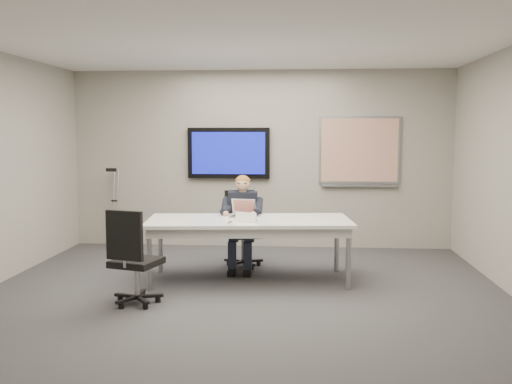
# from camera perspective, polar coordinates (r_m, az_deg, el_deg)

# --- Properties ---
(floor) EXTENTS (6.00, 6.00, 0.02)m
(floor) POSITION_cam_1_polar(r_m,az_deg,el_deg) (6.32, -1.52, -10.78)
(floor) COLOR #353537
(floor) RESTS_ON ground
(ceiling) EXTENTS (6.00, 6.00, 0.02)m
(ceiling) POSITION_cam_1_polar(r_m,az_deg,el_deg) (6.13, -1.59, 15.15)
(ceiling) COLOR white
(ceiling) RESTS_ON wall_back
(wall_back) EXTENTS (6.00, 0.02, 2.80)m
(wall_back) POSITION_cam_1_polar(r_m,az_deg,el_deg) (9.05, 0.44, 3.29)
(wall_back) COLOR #9C978D
(wall_back) RESTS_ON ground
(wall_front) EXTENTS (6.00, 0.02, 2.80)m
(wall_front) POSITION_cam_1_polar(r_m,az_deg,el_deg) (3.11, -7.36, -1.82)
(wall_front) COLOR #9C978D
(wall_front) RESTS_ON ground
(conference_table) EXTENTS (2.56, 1.27, 0.76)m
(conference_table) POSITION_cam_1_polar(r_m,az_deg,el_deg) (7.01, -0.72, -3.44)
(conference_table) COLOR white
(conference_table) RESTS_ON ground
(tv_display) EXTENTS (1.30, 0.09, 0.80)m
(tv_display) POSITION_cam_1_polar(r_m,az_deg,el_deg) (9.04, -2.75, 3.91)
(tv_display) COLOR black
(tv_display) RESTS_ON wall_back
(whiteboard) EXTENTS (1.25, 0.08, 1.10)m
(whiteboard) POSITION_cam_1_polar(r_m,az_deg,el_deg) (9.04, 10.30, 4.02)
(whiteboard) COLOR #94989C
(whiteboard) RESTS_ON wall_back
(office_chair_far) EXTENTS (0.62, 0.62, 1.03)m
(office_chair_far) POSITION_cam_1_polar(r_m,az_deg,el_deg) (7.81, -1.37, -5.10)
(office_chair_far) COLOR black
(office_chair_far) RESTS_ON ground
(office_chair_near) EXTENTS (0.61, 0.61, 1.03)m
(office_chair_near) POSITION_cam_1_polar(r_m,az_deg,el_deg) (6.21, -12.05, -8.14)
(office_chair_near) COLOR black
(office_chair_near) RESTS_ON ground
(seated_person) EXTENTS (0.41, 0.70, 1.26)m
(seated_person) POSITION_cam_1_polar(r_m,az_deg,el_deg) (7.55, -1.44, -4.07)
(seated_person) COLOR #202436
(seated_person) RESTS_ON office_chair_far
(crutch) EXTENTS (0.25, 0.61, 1.34)m
(crutch) POSITION_cam_1_polar(r_m,az_deg,el_deg) (9.36, -13.94, -1.40)
(crutch) COLOR #989A9F
(crutch) RESTS_ON ground
(laptop) EXTENTS (0.34, 0.33, 0.22)m
(laptop) POSITION_cam_1_polar(r_m,az_deg,el_deg) (7.20, -1.29, -2.05)
(laptop) COLOR #B1B1B3
(laptop) RESTS_ON conference_table
(name_tent) EXTENTS (0.29, 0.19, 0.11)m
(name_tent) POSITION_cam_1_polar(r_m,az_deg,el_deg) (6.80, -1.03, -2.50)
(name_tent) COLOR white
(name_tent) RESTS_ON conference_table
(pen) EXTENTS (0.04, 0.13, 0.01)m
(pen) POSITION_cam_1_polar(r_m,az_deg,el_deg) (6.74, -2.62, -3.02)
(pen) COLOR black
(pen) RESTS_ON conference_table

